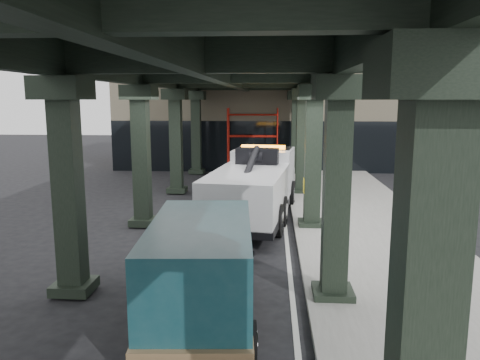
% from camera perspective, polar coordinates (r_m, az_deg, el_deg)
% --- Properties ---
extents(ground, '(90.00, 90.00, 0.00)m').
position_cam_1_polar(ground, '(14.84, -0.87, -7.89)').
color(ground, black).
rests_on(ground, ground).
extents(sidewalk, '(5.00, 40.00, 0.15)m').
position_cam_1_polar(sidewalk, '(17.01, 15.08, -5.66)').
color(sidewalk, gray).
rests_on(sidewalk, ground).
extents(lane_stripe, '(0.12, 38.00, 0.01)m').
position_cam_1_polar(lane_stripe, '(16.71, 5.56, -5.89)').
color(lane_stripe, silver).
rests_on(lane_stripe, ground).
extents(viaduct, '(7.40, 32.00, 6.40)m').
position_cam_1_polar(viaduct, '(16.19, -1.76, 13.16)').
color(viaduct, black).
rests_on(viaduct, ground).
extents(building, '(22.00, 10.00, 8.00)m').
position_cam_1_polar(building, '(34.10, 5.36, 8.88)').
color(building, '#C6B793').
rests_on(building, ground).
extents(scaffolding, '(3.08, 0.88, 4.00)m').
position_cam_1_polar(scaffolding, '(28.85, 1.57, 5.00)').
color(scaffolding, '#AA180D').
rests_on(scaffolding, ground).
extents(tow_truck, '(3.39, 8.71, 2.79)m').
position_cam_1_polar(tow_truck, '(17.78, 1.92, -0.42)').
color(tow_truck, black).
rests_on(tow_truck, ground).
extents(towed_van, '(2.44, 5.41, 2.14)m').
position_cam_1_polar(towed_van, '(9.72, -4.63, -10.42)').
color(towed_van, '#133D45').
rests_on(towed_van, ground).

